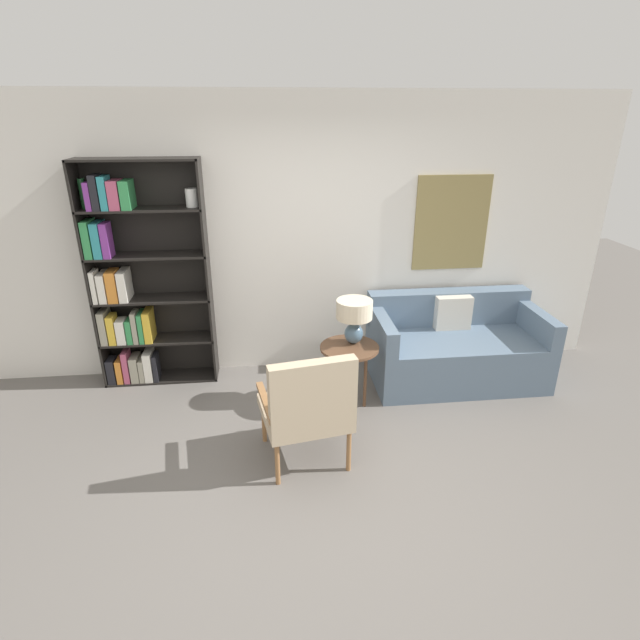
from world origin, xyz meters
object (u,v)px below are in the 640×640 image
at_px(couch, 455,348).
at_px(bookshelf, 135,284).
at_px(armchair, 308,405).
at_px(table_lamp, 354,315).
at_px(side_table, 349,353).

bearing_deg(couch, bookshelf, 174.62).
xyz_separation_m(armchair, couch, (1.58, 1.22, -0.22)).
xyz_separation_m(bookshelf, armchair, (1.50, -1.51, -0.48)).
bearing_deg(table_lamp, armchair, -118.25).
relative_size(bookshelf, armchair, 2.25).
height_order(bookshelf, table_lamp, bookshelf).
bearing_deg(armchair, table_lamp, 61.75).
bearing_deg(armchair, couch, 37.72).
height_order(bookshelf, side_table, bookshelf).
distance_m(side_table, table_lamp, 0.35).
bearing_deg(bookshelf, armchair, -45.30).
relative_size(bookshelf, couch, 1.29).
height_order(armchair, couch, armchair).
distance_m(bookshelf, couch, 3.17).
height_order(armchair, side_table, armchair).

